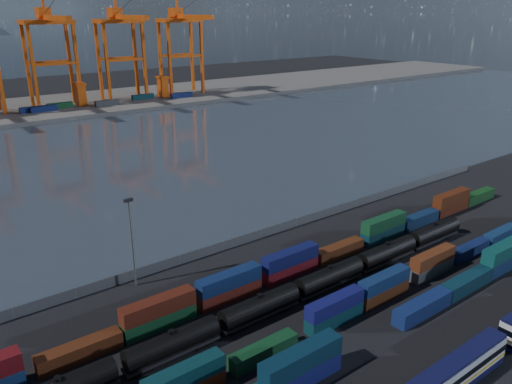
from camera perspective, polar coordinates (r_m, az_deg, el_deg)
ground at (r=90.45m, az=11.77°, el=-11.21°), size 700.00×700.00×0.00m
harbor_water at (r=171.96m, az=-15.29°, el=3.69°), size 700.00×700.00×0.00m
far_quay at (r=270.04m, az=-24.01°, el=8.66°), size 700.00×70.00×2.00m
container_row_south at (r=84.08m, az=17.34°, el=-12.79°), size 139.78×2.54×5.40m
container_row_mid at (r=83.46m, az=10.92°, el=-12.48°), size 140.66×2.22×4.73m
container_row_north at (r=92.26m, az=3.42°, el=-8.54°), size 140.84×2.42×5.16m
tanker_string at (r=80.82m, az=0.41°, el=-12.97°), size 107.61×3.14×4.49m
waterfront_fence at (r=107.88m, az=0.64°, el=-4.79°), size 160.12×0.12×2.20m
yard_light_mast at (r=89.15m, az=-14.02°, el=-5.11°), size 1.60×0.40×16.60m
gantry_cranes at (r=258.36m, az=-26.44°, el=15.90°), size 197.97×44.11×59.73m
quay_containers at (r=253.35m, az=-25.67°, el=8.30°), size 172.58×10.99×2.60m
straddle_carriers at (r=258.78m, az=-24.21°, el=9.75°), size 140.00×7.00×11.10m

